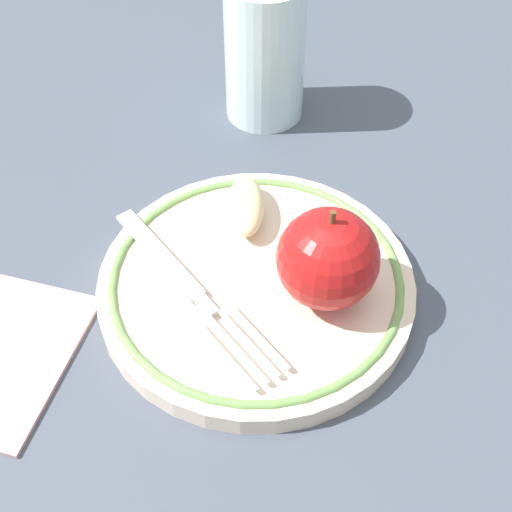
% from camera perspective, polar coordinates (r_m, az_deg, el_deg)
% --- Properties ---
extents(ground_plane, '(2.00, 2.00, 0.00)m').
position_cam_1_polar(ground_plane, '(0.48, -0.16, -4.58)').
color(ground_plane, '#424A56').
extents(plate, '(0.21, 0.21, 0.02)m').
position_cam_1_polar(plate, '(0.48, -0.00, -2.30)').
color(plate, beige).
rests_on(plate, ground_plane).
extents(apple_red_whole, '(0.06, 0.06, 0.07)m').
position_cam_1_polar(apple_red_whole, '(0.44, 5.78, -0.22)').
color(apple_red_whole, '#AF1615').
rests_on(apple_red_whole, plate).
extents(apple_slice_front, '(0.06, 0.03, 0.02)m').
position_cam_1_polar(apple_slice_front, '(0.51, -0.82, 4.08)').
color(apple_slice_front, beige).
rests_on(apple_slice_front, plate).
extents(fork, '(0.14, 0.13, 0.00)m').
position_cam_1_polar(fork, '(0.47, -5.55, -2.26)').
color(fork, silver).
rests_on(fork, plate).
extents(drinking_glass, '(0.07, 0.07, 0.12)m').
position_cam_1_polar(drinking_glass, '(0.60, 0.72, 16.07)').
color(drinking_glass, silver).
rests_on(drinking_glass, ground_plane).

